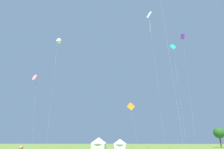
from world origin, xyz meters
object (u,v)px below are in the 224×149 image
object	(u,v)px
kite_orange_diamond	(131,107)
tree_distant_left	(219,133)
kite_white_delta	(57,41)
kite_pink_delta	(37,79)
festival_tent_left	(99,142)
kite_cyan_diamond	(173,49)
festival_tent_center	(120,143)
kite_white_diamond	(149,17)
kite_purple_box	(183,37)

from	to	relation	value
kite_orange_diamond	tree_distant_left	xyz separation A→B (m)	(30.94, 13.60, -7.31)
kite_white_delta	kite_pink_delta	xyz separation A→B (m)	(-10.50, 10.84, -8.29)
kite_white_delta	festival_tent_left	world-z (taller)	kite_white_delta
kite_cyan_diamond	festival_tent_center	distance (m)	31.40
kite_pink_delta	kite_white_diamond	bearing A→B (deg)	-18.35
kite_pink_delta	tree_distant_left	size ratio (longest dim) A/B	3.49
kite_white_delta	tree_distant_left	distance (m)	63.38
kite_purple_box	kite_cyan_diamond	bearing A→B (deg)	-119.87
kite_orange_diamond	kite_white_delta	xyz separation A→B (m)	(-21.68, -10.34, 18.66)
kite_orange_diamond	festival_tent_center	distance (m)	11.32
kite_pink_delta	festival_tent_center	distance (m)	35.54
festival_tent_left	tree_distant_left	distance (m)	43.11
festival_tent_center	festival_tent_left	bearing A→B (deg)	-180.00
festival_tent_center	kite_white_delta	bearing A→B (deg)	-148.82
kite_purple_box	kite_orange_diamond	world-z (taller)	kite_purple_box
kite_cyan_diamond	tree_distant_left	size ratio (longest dim) A/B	3.87
kite_cyan_diamond	festival_tent_center	bearing A→B (deg)	135.18
kite_purple_box	kite_white_delta	distance (m)	39.75
kite_white_delta	kite_pink_delta	world-z (taller)	kite_white_delta
kite_purple_box	kite_pink_delta	xyz separation A→B (m)	(-49.57, 4.26, -11.55)
kite_cyan_diamond	festival_tent_center	xyz separation A→B (m)	(-14.94, 14.85, -23.28)
festival_tent_center	kite_purple_box	bearing A→B (deg)	-11.80
kite_white_diamond	kite_pink_delta	xyz separation A→B (m)	(-38.24, 12.69, -13.94)
kite_white_diamond	festival_tent_left	size ratio (longest dim) A/B	7.90
kite_purple_box	kite_pink_delta	size ratio (longest dim) A/B	1.47
festival_tent_left	tree_distant_left	bearing A→B (deg)	17.57
kite_purple_box	tree_distant_left	distance (m)	36.60
kite_orange_diamond	kite_cyan_diamond	bearing A→B (deg)	-51.37
kite_orange_diamond	festival_tent_left	size ratio (longest dim) A/B	2.81
festival_tent_left	kite_cyan_diamond	bearing A→B (deg)	-34.72
kite_orange_diamond	tree_distant_left	world-z (taller)	kite_orange_diamond
tree_distant_left	kite_white_diamond	bearing A→B (deg)	-133.98
kite_orange_diamond	kite_white_delta	world-z (taller)	kite_white_delta
kite_pink_delta	tree_distant_left	world-z (taller)	kite_pink_delta
festival_tent_left	kite_white_delta	bearing A→B (deg)	-136.69
kite_cyan_diamond	tree_distant_left	bearing A→B (deg)	54.89
kite_cyan_diamond	kite_white_delta	bearing A→B (deg)	173.29
kite_orange_diamond	kite_white_delta	distance (m)	30.42
kite_orange_diamond	kite_pink_delta	size ratio (longest dim) A/B	0.57
kite_purple_box	festival_tent_center	world-z (taller)	kite_purple_box
kite_pink_delta	tree_distant_left	bearing A→B (deg)	11.72
kite_white_diamond	festival_tent_center	distance (m)	38.52
kite_purple_box	festival_tent_left	size ratio (longest dim) A/B	7.19
kite_white_diamond	kite_white_delta	bearing A→B (deg)	176.20
kite_purple_box	kite_white_diamond	size ratio (longest dim) A/B	0.91
kite_orange_diamond	tree_distant_left	distance (m)	34.58
kite_white_diamond	festival_tent_center	size ratio (longest dim) A/B	9.25
kite_white_diamond	kite_pink_delta	world-z (taller)	kite_white_diamond
kite_purple_box	kite_orange_diamond	xyz separation A→B (m)	(-17.38, 3.76, -21.92)
festival_tent_center	kite_pink_delta	bearing A→B (deg)	-179.77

